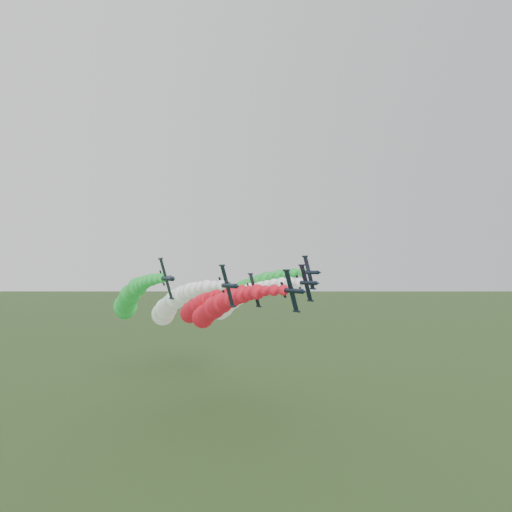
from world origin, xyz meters
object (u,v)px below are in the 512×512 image
Objects in this scene: jet_lead at (216,308)px; jet_outer_right at (241,292)px; jet_inner_right at (234,301)px; jet_outer_left at (129,300)px; jet_inner_left at (171,305)px; jet_trail at (199,306)px.

jet_outer_right reaches higher than jet_lead.
jet_inner_right is at bearing 47.55° from jet_lead.
jet_outer_left is 1.00× the size of jet_outer_right.
jet_lead is 1.00× the size of jet_inner_left.
jet_inner_left reaches higher than jet_trail.
jet_lead is 16.24m from jet_inner_right.
jet_outer_right is 1.00× the size of jet_trail.
jet_outer_left is (-31.44, 3.15, 1.21)m from jet_inner_right.
jet_outer_left is (-20.49, 15.11, 2.16)m from jet_lead.
jet_outer_left is 28.87m from jet_trail.
jet_inner_right is 1.00× the size of jet_trail.
jet_inner_right reaches higher than jet_inner_left.
jet_lead is 1.00× the size of jet_outer_right.
jet_lead is at bearing -37.48° from jet_inner_left.
jet_inner_right is (10.94, 11.96, 0.95)m from jet_lead.
jet_inner_right is at bearing 10.54° from jet_inner_left.
jet_inner_left is 1.00× the size of jet_inner_right.
jet_outer_right is at bearing -30.65° from jet_trail.
jet_inner_left is 25.06m from jet_trail.
jet_inner_left is 12.44m from jet_outer_left.
jet_outer_right is (6.44, 8.26, 2.39)m from jet_inner_right.
jet_trail is at bearing 78.70° from jet_lead.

